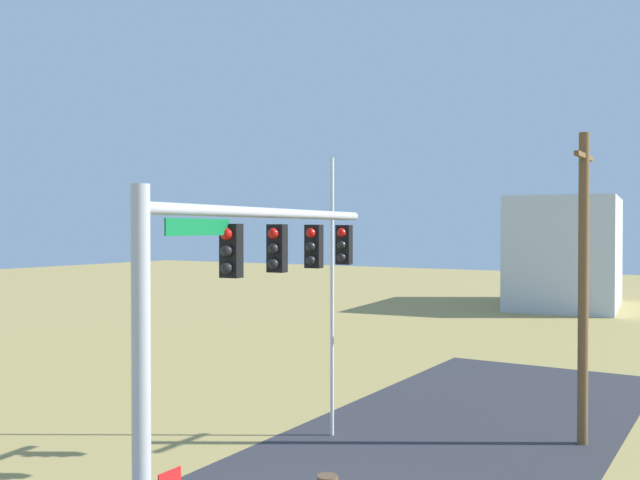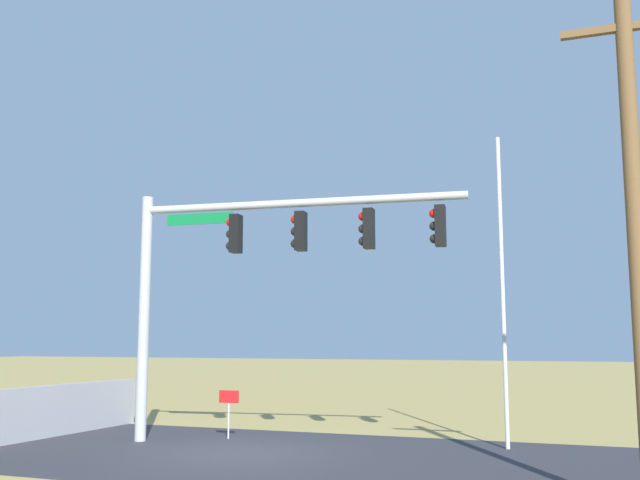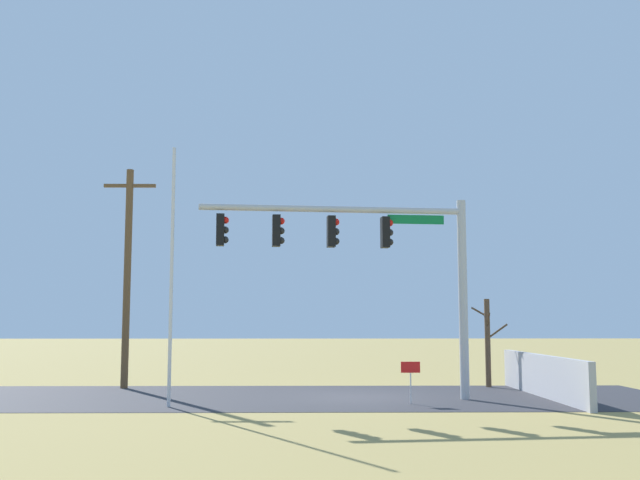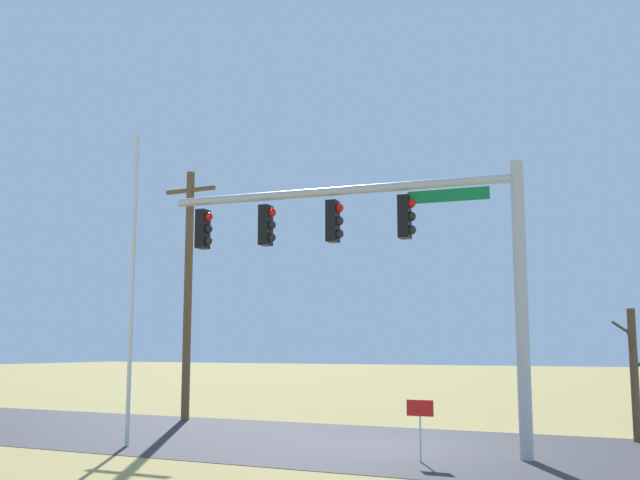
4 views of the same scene
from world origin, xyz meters
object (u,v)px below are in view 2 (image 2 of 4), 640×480
open_sign (229,403)px  flagpole (503,289)px  utility_pole (636,230)px  signal_mast (250,257)px

open_sign → flagpole: bearing=-174.3°
flagpole → open_sign: (6.88, 0.69, -2.80)m
utility_pole → open_sign: 11.37m
utility_pole → open_sign: size_ratio=6.54×
utility_pole → open_sign: (9.59, -5.16, -3.24)m
signal_mast → open_sign: bearing=-42.2°
utility_pole → open_sign: bearing=-28.3°
flagpole → utility_pole: size_ratio=0.93×
flagpole → signal_mast: bearing=14.9°
flagpole → utility_pole: bearing=114.8°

